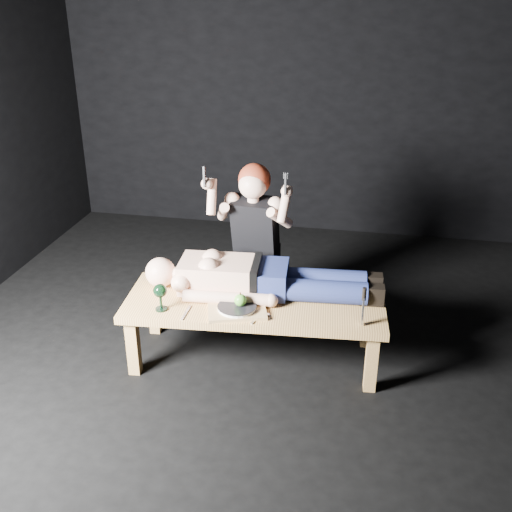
% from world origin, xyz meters
% --- Properties ---
extents(ground, '(5.00, 5.00, 0.00)m').
position_xyz_m(ground, '(0.00, 0.00, 0.00)').
color(ground, black).
rests_on(ground, ground).
extents(back_wall, '(5.00, 0.00, 5.00)m').
position_xyz_m(back_wall, '(0.00, 2.50, 1.50)').
color(back_wall, black).
rests_on(back_wall, ground).
extents(table, '(1.74, 0.76, 0.45)m').
position_xyz_m(table, '(-0.16, 0.08, 0.23)').
color(table, tan).
rests_on(table, ground).
extents(lying_man, '(1.72, 0.64, 0.26)m').
position_xyz_m(lying_man, '(-0.12, 0.21, 0.58)').
color(lying_man, beige).
rests_on(lying_man, table).
extents(kneeling_woman, '(0.74, 0.81, 1.26)m').
position_xyz_m(kneeling_woman, '(-0.25, 0.66, 0.63)').
color(kneeling_woman, black).
rests_on(kneeling_woman, ground).
extents(serving_tray, '(0.43, 0.36, 0.02)m').
position_xyz_m(serving_tray, '(-0.25, -0.08, 0.46)').
color(serving_tray, tan).
rests_on(serving_tray, table).
extents(plate, '(0.30, 0.30, 0.02)m').
position_xyz_m(plate, '(-0.25, -0.08, 0.48)').
color(plate, white).
rests_on(plate, serving_tray).
extents(apple, '(0.08, 0.08, 0.08)m').
position_xyz_m(apple, '(-0.23, -0.07, 0.53)').
color(apple, '#4A9126').
rests_on(apple, plate).
extents(goblet, '(0.09, 0.09, 0.18)m').
position_xyz_m(goblet, '(-0.73, -0.15, 0.54)').
color(goblet, black).
rests_on(goblet, table).
extents(fork_flat, '(0.02, 0.18, 0.01)m').
position_xyz_m(fork_flat, '(-0.56, -0.16, 0.45)').
color(fork_flat, '#B2B2B7').
rests_on(fork_flat, table).
extents(knife_flat, '(0.06, 0.18, 0.01)m').
position_xyz_m(knife_flat, '(-0.10, -0.13, 0.45)').
color(knife_flat, '#B2B2B7').
rests_on(knife_flat, table).
extents(spoon_flat, '(0.16, 0.11, 0.01)m').
position_xyz_m(spoon_flat, '(-0.11, -0.04, 0.45)').
color(spoon_flat, '#B2B2B7').
rests_on(spoon_flat, table).
extents(carving_knife, '(0.04, 0.04, 0.26)m').
position_xyz_m(carving_knife, '(0.54, -0.09, 0.58)').
color(carving_knife, '#B2B2B7').
rests_on(carving_knife, table).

